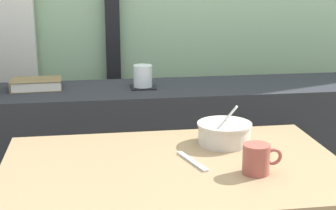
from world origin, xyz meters
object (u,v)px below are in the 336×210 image
coaster_square (143,87)px  ceramic_mug (257,159)px  fork_utensil (192,161)px  juice_glass (143,77)px  breakfast_table (174,204)px  soup_bowl (224,133)px  closed_book (36,84)px

coaster_square → ceramic_mug: (0.24, -0.76, -0.04)m
fork_utensil → ceramic_mug: 0.20m
coaster_square → fork_utensil: (0.08, -0.65, -0.08)m
coaster_square → juice_glass: juice_glass is taller
coaster_square → breakfast_table: bearing=-88.2°
juice_glass → soup_bowl: bearing=-67.0°
closed_book → fork_utensil: bearing=-53.6°
breakfast_table → soup_bowl: bearing=39.4°
ceramic_mug → soup_bowl: bearing=95.6°
soup_bowl → fork_utensil: size_ratio=1.06×
juice_glass → ceramic_mug: size_ratio=0.79×
closed_book → soup_bowl: soup_bowl is taller
breakfast_table → ceramic_mug: 0.29m
ceramic_mug → coaster_square: bearing=107.4°
juice_glass → soup_bowl: juice_glass is taller
fork_utensil → ceramic_mug: ceramic_mug is taller
breakfast_table → soup_bowl: 0.30m
soup_bowl → ceramic_mug: bearing=-84.4°
coaster_square → juice_glass: size_ratio=1.12×
closed_book → breakfast_table: bearing=-57.1°
juice_glass → coaster_square: bearing=0.0°
juice_glass → fork_utensil: bearing=-83.2°
coaster_square → juice_glass: bearing=0.0°
breakfast_table → ceramic_mug: size_ratio=8.88×
fork_utensil → closed_book: bearing=109.5°
soup_bowl → fork_utensil: soup_bowl is taller
closed_book → soup_bowl: (0.65, -0.54, -0.07)m
closed_book → juice_glass: bearing=-5.4°
closed_book → ceramic_mug: size_ratio=1.84×
juice_glass → soup_bowl: 0.55m
fork_utensil → breakfast_table: bearing=173.2°
juice_glass → closed_book: juice_glass is taller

